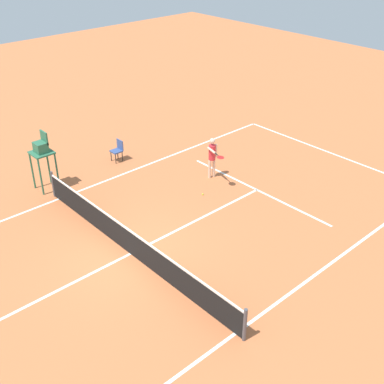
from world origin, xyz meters
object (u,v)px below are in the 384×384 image
at_px(umpire_chair, 42,152).
at_px(player_serving, 212,155).
at_px(tennis_ball, 203,194).
at_px(courtside_chair_mid, 118,150).

bearing_deg(umpire_chair, player_serving, -124.66).
height_order(tennis_ball, umpire_chair, umpire_chair).
relative_size(umpire_chair, courtside_chair_mid, 2.54).
distance_m(player_serving, umpire_chair, 6.70).
distance_m(tennis_ball, umpire_chair, 6.43).
bearing_deg(player_serving, tennis_ball, 46.84).
bearing_deg(courtside_chair_mid, umpire_chair, 92.45).
height_order(player_serving, umpire_chair, umpire_chair).
bearing_deg(courtside_chair_mid, tennis_ball, -171.63).
bearing_deg(tennis_ball, player_serving, -58.37).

